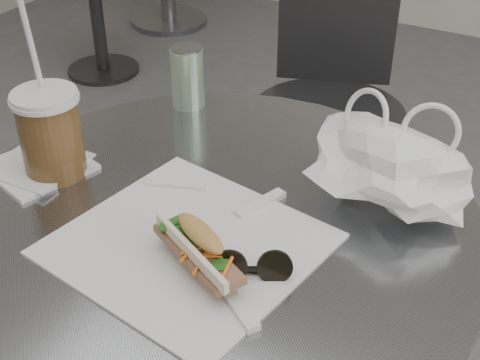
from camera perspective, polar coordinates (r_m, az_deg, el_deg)
The scene contains 10 objects.
cafe_table at distance 1.12m, azimuth -2.05°, elevation -14.27°, with size 0.76×0.76×0.74m.
chair_far at distance 1.86m, azimuth 7.33°, elevation 2.61°, with size 0.42×0.44×0.76m.
bg_chair at distance 3.04m, azimuth -12.55°, elevation 14.04°, with size 0.36×0.39×0.69m.
sandwich_paper at distance 0.88m, azimuth -4.47°, elevation -5.45°, with size 0.31×0.30×0.00m, color white.
banh_mi at distance 0.83m, azimuth -3.52°, elevation -5.92°, with size 0.20×0.15×0.06m.
iced_coffee at distance 1.03m, azimuth -15.88°, elevation 3.93°, with size 0.10×0.10×0.29m.
sunglasses at distance 0.82m, azimuth 1.04°, elevation -7.53°, with size 0.10×0.06×0.04m.
plastic_bag at distance 0.95m, azimuth 12.49°, elevation 1.08°, with size 0.22×0.17×0.11m, color white, non-canonical shape.
napkin_stack at distance 1.08m, azimuth -16.79°, elevation 1.17°, with size 0.17×0.17×0.01m.
drink_can at distance 1.19m, azimuth -4.50°, elevation 8.77°, with size 0.06×0.06×0.11m.
Camera 1 is at (0.39, -0.44, 1.30)m, focal length 50.00 mm.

